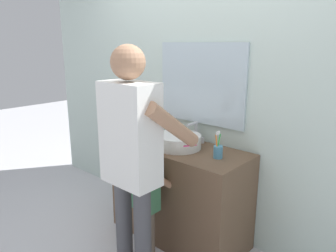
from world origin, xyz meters
The scene contains 9 objects.
ground_plane centered at (0.00, 0.00, 0.00)m, with size 14.00×14.00×0.00m, color silver.
back_wall centered at (0.00, 0.62, 1.35)m, with size 4.40×0.10×2.70m.
vanity_cabinet centered at (0.00, 0.30, 0.41)m, with size 1.18×0.54×0.83m, color brown.
sink_basin centered at (0.00, 0.28, 0.88)m, with size 0.38×0.38×0.11m.
faucet centered at (0.00, 0.51, 0.91)m, with size 0.18×0.14×0.18m.
toothbrush_cup centered at (0.38, 0.29, 0.88)m, with size 0.07×0.07×0.21m.
soap_bottle centered at (-0.29, 0.34, 0.89)m, with size 0.06×0.06×0.16m.
child_toddler centered at (0.00, -0.10, 0.56)m, with size 0.29×0.29×0.93m.
adult_parent centered at (0.13, -0.34, 1.00)m, with size 0.52×0.55×1.67m.
Camera 1 is at (1.63, -1.66, 1.67)m, focal length 34.37 mm.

